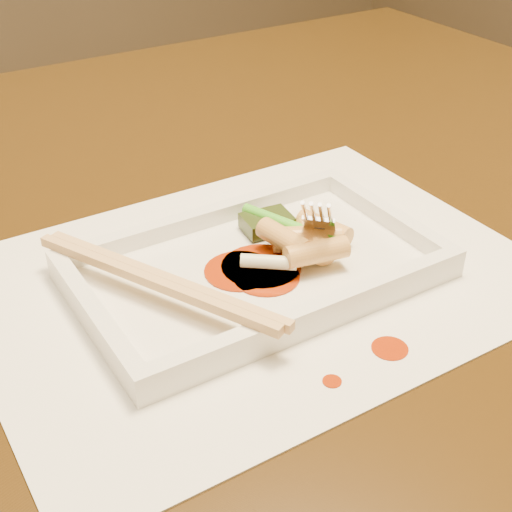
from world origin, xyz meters
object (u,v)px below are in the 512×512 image
plate_base (256,272)px  chopstick_a (152,282)px  placemat (256,277)px  table (100,340)px  fork (324,145)px

plate_base → chopstick_a: chopstick_a is taller
placemat → chopstick_a: bearing=-180.0°
table → placemat: size_ratio=3.50×
placemat → plate_base: 0.00m
placemat → fork: 0.11m
table → plate_base: size_ratio=5.38×
table → fork: 0.26m
placemat → plate_base: (0.00, -0.00, 0.00)m
placemat → chopstick_a: size_ratio=1.99×
plate_base → table: bearing=128.0°
fork → chopstick_a: bearing=-173.2°
plate_base → fork: fork is taller
placemat → fork: bearing=14.4°
placemat → chopstick_a: chopstick_a is taller
placemat → plate_base: bearing=-45.0°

